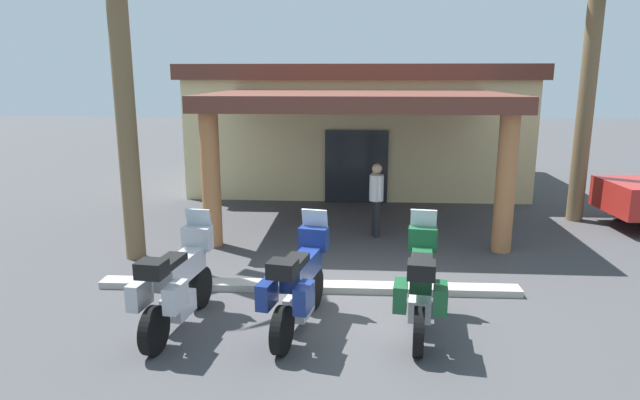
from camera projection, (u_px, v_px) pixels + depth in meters
ground_plane at (359, 303)px, 8.97m from camera, size 80.00×80.00×0.00m
motel_building at (357, 124)px, 18.57m from camera, size 10.61×11.60×3.93m
motorcycle_silver at (177, 284)px, 7.92m from camera, size 0.79×2.21×1.61m
motorcycle_blue at (299, 284)px, 7.91m from camera, size 0.91×2.19×1.61m
motorcycle_green at (421, 285)px, 7.88m from camera, size 0.80×2.21×1.61m
pedestrian at (376, 195)px, 12.49m from camera, size 0.32×0.51×1.69m
palm_tree_roadside at (118, 13)px, 10.17m from camera, size 2.67×2.65×6.87m
palm_tree_near_portico at (594, 32)px, 13.09m from camera, size 2.13×2.13×6.50m
curb_strip at (307, 286)px, 9.52m from camera, size 7.25×0.36×0.12m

